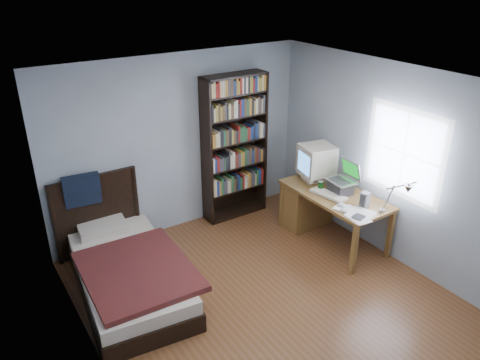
{
  "coord_description": "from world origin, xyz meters",
  "views": [
    {
      "loc": [
        -2.63,
        -3.44,
        3.53
      ],
      "look_at": [
        0.25,
        0.95,
        1.09
      ],
      "focal_mm": 35.0,
      "sensor_mm": 36.0,
      "label": 1
    }
  ],
  "objects_px": {
    "bookshelf": "(235,148)",
    "bed": "(125,268)",
    "desk": "(313,202)",
    "speaker": "(365,199)",
    "laptop": "(341,184)",
    "keyboard": "(329,195)",
    "crt_monitor": "(316,161)",
    "desk_lamp": "(404,191)",
    "soda_can": "(321,186)"
  },
  "relations": [
    {
      "from": "keyboard",
      "to": "bookshelf",
      "type": "bearing_deg",
      "value": 101.39
    },
    {
      "from": "desk_lamp",
      "to": "bed",
      "type": "xyz_separation_m",
      "value": [
        -2.77,
        1.63,
        -0.94
      ]
    },
    {
      "from": "laptop",
      "to": "bookshelf",
      "type": "relative_size",
      "value": 0.2
    },
    {
      "from": "desk",
      "to": "crt_monitor",
      "type": "bearing_deg",
      "value": 50.65
    },
    {
      "from": "desk_lamp",
      "to": "bed",
      "type": "relative_size",
      "value": 0.26
    },
    {
      "from": "soda_can",
      "to": "bookshelf",
      "type": "distance_m",
      "value": 1.39
    },
    {
      "from": "desk",
      "to": "laptop",
      "type": "xyz_separation_m",
      "value": [
        0.08,
        -0.44,
        0.44
      ]
    },
    {
      "from": "bookshelf",
      "to": "bed",
      "type": "xyz_separation_m",
      "value": [
        -2.06,
        -0.81,
        -0.83
      ]
    },
    {
      "from": "speaker",
      "to": "soda_can",
      "type": "height_order",
      "value": "speaker"
    },
    {
      "from": "desk_lamp",
      "to": "speaker",
      "type": "height_order",
      "value": "desk_lamp"
    },
    {
      "from": "desk_lamp",
      "to": "soda_can",
      "type": "relative_size",
      "value": 4.41
    },
    {
      "from": "crt_monitor",
      "to": "laptop",
      "type": "distance_m",
      "value": 0.53
    },
    {
      "from": "speaker",
      "to": "crt_monitor",
      "type": "bearing_deg",
      "value": 81.33
    },
    {
      "from": "desk_lamp",
      "to": "soda_can",
      "type": "height_order",
      "value": "desk_lamp"
    },
    {
      "from": "laptop",
      "to": "keyboard",
      "type": "bearing_deg",
      "value": 175.71
    },
    {
      "from": "desk",
      "to": "laptop",
      "type": "bearing_deg",
      "value": -79.62
    },
    {
      "from": "bed",
      "to": "keyboard",
      "type": "bearing_deg",
      "value": -12.58
    },
    {
      "from": "desk_lamp",
      "to": "keyboard",
      "type": "height_order",
      "value": "desk_lamp"
    },
    {
      "from": "crt_monitor",
      "to": "speaker",
      "type": "bearing_deg",
      "value": -89.72
    },
    {
      "from": "bed",
      "to": "crt_monitor",
      "type": "bearing_deg",
      "value": -2.17
    },
    {
      "from": "laptop",
      "to": "bookshelf",
      "type": "height_order",
      "value": "bookshelf"
    },
    {
      "from": "desk_lamp",
      "to": "bed",
      "type": "distance_m",
      "value": 3.35
    },
    {
      "from": "bookshelf",
      "to": "desk",
      "type": "bearing_deg",
      "value": -54.3
    },
    {
      "from": "crt_monitor",
      "to": "laptop",
      "type": "bearing_deg",
      "value": -86.67
    },
    {
      "from": "desk",
      "to": "speaker",
      "type": "distance_m",
      "value": 0.98
    },
    {
      "from": "laptop",
      "to": "soda_can",
      "type": "distance_m",
      "value": 0.28
    },
    {
      "from": "desk",
      "to": "bed",
      "type": "height_order",
      "value": "bed"
    },
    {
      "from": "keyboard",
      "to": "bed",
      "type": "height_order",
      "value": "bed"
    },
    {
      "from": "keyboard",
      "to": "crt_monitor",
      "type": "bearing_deg",
      "value": 58.83
    },
    {
      "from": "soda_can",
      "to": "bookshelf",
      "type": "relative_size",
      "value": 0.06
    },
    {
      "from": "desk",
      "to": "soda_can",
      "type": "height_order",
      "value": "soda_can"
    },
    {
      "from": "desk",
      "to": "crt_monitor",
      "type": "height_order",
      "value": "crt_monitor"
    },
    {
      "from": "bed",
      "to": "speaker",
      "type": "bearing_deg",
      "value": -20.44
    },
    {
      "from": "desk_lamp",
      "to": "soda_can",
      "type": "bearing_deg",
      "value": 95.37
    },
    {
      "from": "laptop",
      "to": "desk_lamp",
      "type": "distance_m",
      "value": 1.09
    },
    {
      "from": "desk",
      "to": "keyboard",
      "type": "xyz_separation_m",
      "value": [
        -0.13,
        -0.42,
        0.33
      ]
    },
    {
      "from": "desk",
      "to": "speaker",
      "type": "height_order",
      "value": "speaker"
    },
    {
      "from": "crt_monitor",
      "to": "keyboard",
      "type": "distance_m",
      "value": 0.58
    },
    {
      "from": "crt_monitor",
      "to": "bookshelf",
      "type": "xyz_separation_m",
      "value": [
        -0.76,
        0.92,
        0.06
      ]
    },
    {
      "from": "crt_monitor",
      "to": "speaker",
      "type": "height_order",
      "value": "crt_monitor"
    },
    {
      "from": "speaker",
      "to": "bed",
      "type": "bearing_deg",
      "value": 150.61
    },
    {
      "from": "desk_lamp",
      "to": "bookshelf",
      "type": "bearing_deg",
      "value": 106.26
    },
    {
      "from": "keyboard",
      "to": "soda_can",
      "type": "xyz_separation_m",
      "value": [
        0.02,
        0.18,
        0.05
      ]
    },
    {
      "from": "desk_lamp",
      "to": "speaker",
      "type": "relative_size",
      "value": 3.05
    },
    {
      "from": "desk_lamp",
      "to": "speaker",
      "type": "xyz_separation_m",
      "value": [
        0.05,
        0.58,
        -0.37
      ]
    },
    {
      "from": "laptop",
      "to": "bed",
      "type": "height_order",
      "value": "laptop"
    },
    {
      "from": "laptop",
      "to": "bed",
      "type": "relative_size",
      "value": 0.19
    },
    {
      "from": "crt_monitor",
      "to": "bookshelf",
      "type": "height_order",
      "value": "bookshelf"
    },
    {
      "from": "bed",
      "to": "bookshelf",
      "type": "bearing_deg",
      "value": 21.47
    },
    {
      "from": "bookshelf",
      "to": "bed",
      "type": "relative_size",
      "value": 0.95
    }
  ]
}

